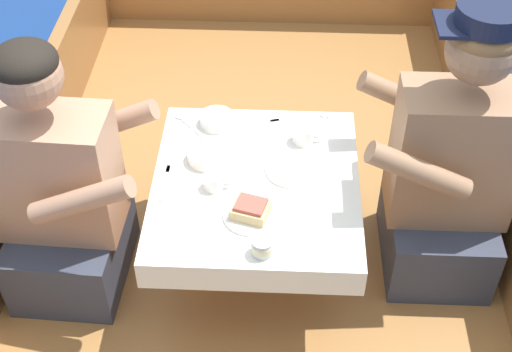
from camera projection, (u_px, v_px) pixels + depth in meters
ground_plane at (255, 321)px, 2.80m from camera, size 60.00×60.00×0.00m
boat_deck at (255, 298)px, 2.70m from camera, size 1.87×3.64×0.30m
cockpit_table at (256, 190)px, 2.38m from camera, size 0.68×0.76×0.42m
person_port at (60, 196)px, 2.34m from camera, size 0.54×0.46×0.97m
person_starboard at (449, 172)px, 2.36m from camera, size 0.52×0.44×1.04m
plate_sandwich at (251, 215)px, 2.22m from camera, size 0.17×0.17×0.01m
plate_bread at (292, 170)px, 2.38m from camera, size 0.18×0.18×0.01m
sandwich at (251, 209)px, 2.20m from camera, size 0.13×0.12×0.05m
bowl_port_near at (217, 119)px, 2.55m from camera, size 0.12×0.12×0.04m
bowl_starboard_near at (206, 155)px, 2.41m from camera, size 0.13×0.13×0.04m
coffee_cup_port at (214, 181)px, 2.30m from camera, size 0.09×0.06×0.05m
coffee_cup_starboard at (304, 134)px, 2.47m from camera, size 0.10×0.07×0.06m
tin_can at (262, 247)px, 2.10m from camera, size 0.07×0.07×0.05m
utensil_fork_starboard at (261, 123)px, 2.57m from camera, size 0.17×0.06×0.00m
utensil_spoon_center at (324, 123)px, 2.56m from camera, size 0.05×0.17×0.01m
utensil_fork_port at (166, 179)px, 2.35m from camera, size 0.02×0.17×0.00m
utensil_spoon_port at (187, 123)px, 2.56m from camera, size 0.12×0.14×0.01m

